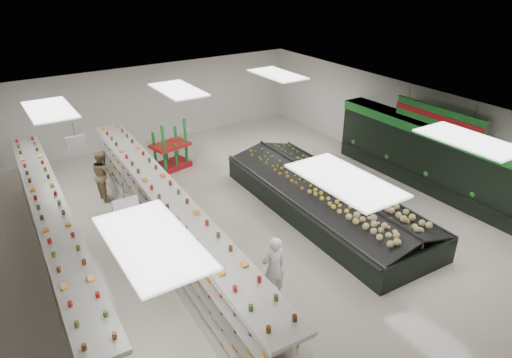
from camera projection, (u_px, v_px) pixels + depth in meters
floor at (242, 226)px, 13.41m from camera, size 16.00×16.00×0.00m
ceiling at (240, 122)px, 12.00m from camera, size 14.00×16.00×0.02m
wall_back at (141, 105)px, 18.74m from camera, size 14.00×0.02×3.20m
wall_right at (411, 130)px, 16.10m from camera, size 0.02×16.00×3.20m
produce_wall_case at (436, 156)px, 14.90m from camera, size 0.93×8.00×2.20m
aisle_sign_near at (126, 207)px, 8.84m from camera, size 0.52×0.06×0.75m
aisle_sign_far at (76, 143)px, 11.86m from camera, size 0.52×0.06×0.75m
hortifruti_banner at (438, 117)px, 14.14m from camera, size 0.12×3.20×0.95m
gondola_left at (57, 242)px, 11.17m from camera, size 1.18×10.53×1.82m
gondola_center at (169, 228)px, 11.63m from camera, size 1.34×11.23×1.94m
produce_island at (324, 198)px, 13.88m from camera, size 2.98×7.61×1.12m
soda_endcap at (170, 147)px, 16.71m from camera, size 1.48×1.15×1.70m
shopper_main at (273, 268)px, 10.27m from camera, size 0.61×0.42×1.62m
shopper_background at (103, 174)px, 14.59m from camera, size 0.57×0.86×1.68m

